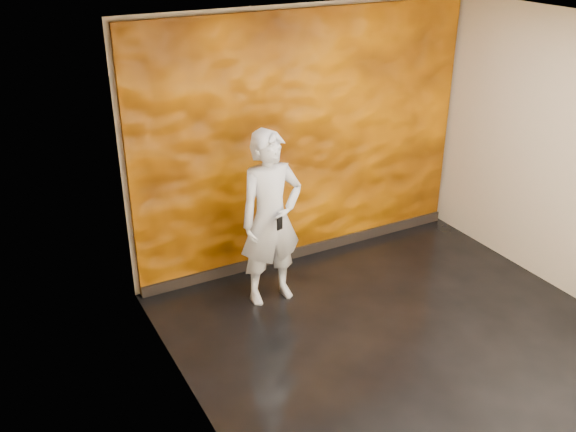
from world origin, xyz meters
name	(u,v)px	position (x,y,z in m)	size (l,w,h in m)	color
room	(422,206)	(0.00, 0.00, 1.40)	(4.02, 4.02, 2.81)	black
feature_wall	(306,141)	(0.00, 1.96, 1.38)	(3.90, 0.06, 2.75)	#D17000
baseboard	(306,250)	(0.00, 1.92, 0.06)	(3.90, 0.04, 0.12)	black
man	(271,218)	(-0.76, 1.31, 0.90)	(0.66, 0.43, 1.80)	#A0A4AF
phone	(280,224)	(-0.79, 1.06, 0.96)	(0.07, 0.01, 0.13)	black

